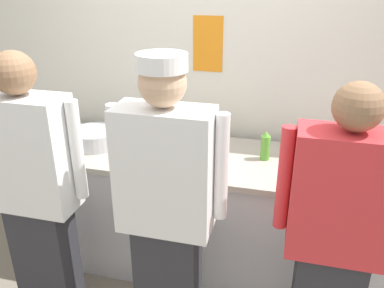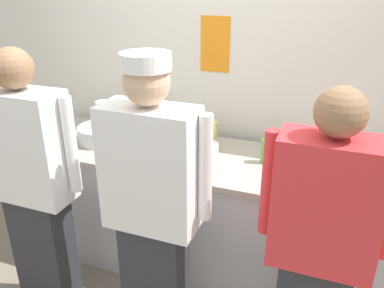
% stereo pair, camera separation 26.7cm
% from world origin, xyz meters
% --- Properties ---
extents(wall_back, '(4.28, 0.11, 2.82)m').
position_xyz_m(wall_back, '(-0.00, 0.91, 1.41)').
color(wall_back, silver).
rests_on(wall_back, ground).
extents(prep_counter, '(2.73, 0.76, 0.92)m').
position_xyz_m(prep_counter, '(0.00, 0.40, 0.46)').
color(prep_counter, silver).
rests_on(prep_counter, ground).
extents(chef_near_left, '(0.63, 0.24, 1.74)m').
position_xyz_m(chef_near_left, '(-0.78, -0.34, 0.92)').
color(chef_near_left, '#2D2D33').
rests_on(chef_near_left, ground).
extents(chef_center, '(0.63, 0.24, 1.76)m').
position_xyz_m(chef_center, '(0.01, -0.34, 0.94)').
color(chef_center, '#2D2D33').
rests_on(chef_center, ground).
extents(chef_far_right, '(0.61, 0.24, 1.68)m').
position_xyz_m(chef_far_right, '(0.87, -0.30, 0.89)').
color(chef_far_right, '#2D2D33').
rests_on(chef_far_right, ground).
extents(plate_stack_front, '(0.23, 0.23, 0.06)m').
position_xyz_m(plate_stack_front, '(0.01, 0.47, 0.95)').
color(plate_stack_front, white).
rests_on(plate_stack_front, prep_counter).
extents(mixing_bowl_steel, '(0.35, 0.35, 0.12)m').
position_xyz_m(mixing_bowl_steel, '(-0.76, 0.38, 0.98)').
color(mixing_bowl_steel, '#B7BABF').
rests_on(mixing_bowl_steel, prep_counter).
extents(sheet_tray, '(0.50, 0.36, 0.02)m').
position_xyz_m(sheet_tray, '(0.81, 0.42, 0.93)').
color(sheet_tray, '#B7BABF').
rests_on(sheet_tray, prep_counter).
extents(squeeze_bottle_primary, '(0.06, 0.06, 0.18)m').
position_xyz_m(squeeze_bottle_primary, '(-0.47, 0.49, 1.01)').
color(squeeze_bottle_primary, '#E5E066').
rests_on(squeeze_bottle_primary, prep_counter).
extents(squeeze_bottle_secondary, '(0.06, 0.06, 0.20)m').
position_xyz_m(squeeze_bottle_secondary, '(0.03, 0.64, 1.02)').
color(squeeze_bottle_secondary, '#E5E066').
rests_on(squeeze_bottle_secondary, prep_counter).
extents(squeeze_bottle_spare, '(0.06, 0.06, 0.20)m').
position_xyz_m(squeeze_bottle_spare, '(0.45, 0.45, 1.02)').
color(squeeze_bottle_spare, '#56A333').
rests_on(squeeze_bottle_spare, prep_counter).
extents(ramekin_yellow_sauce, '(0.10, 0.10, 0.04)m').
position_xyz_m(ramekin_yellow_sauce, '(-1.06, 0.31, 0.94)').
color(ramekin_yellow_sauce, white).
rests_on(ramekin_yellow_sauce, prep_counter).
extents(ramekin_red_sauce, '(0.08, 0.08, 0.05)m').
position_xyz_m(ramekin_red_sauce, '(-0.52, 0.30, 0.95)').
color(ramekin_red_sauce, white).
rests_on(ramekin_red_sauce, prep_counter).
extents(chefs_knife, '(0.27, 0.03, 0.02)m').
position_xyz_m(chefs_knife, '(-0.27, 0.26, 0.93)').
color(chefs_knife, '#B7BABF').
rests_on(chefs_knife, prep_counter).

